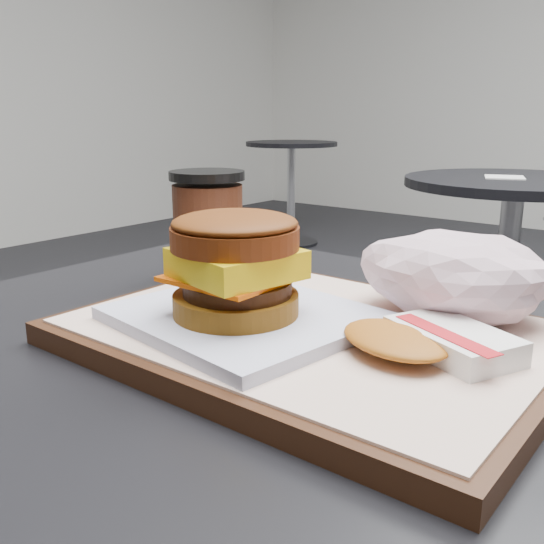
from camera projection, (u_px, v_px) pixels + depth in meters
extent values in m
cube|color=black|center=(317.00, 373.00, 0.49)|extent=(0.80, 0.60, 0.04)
cube|color=#321A0D|center=(311.00, 336.00, 0.49)|extent=(0.38, 0.28, 0.02)
cube|color=silver|center=(312.00, 325.00, 0.49)|extent=(0.36, 0.26, 0.00)
cube|color=white|center=(244.00, 316.00, 0.49)|extent=(0.21, 0.19, 0.01)
cylinder|color=brown|center=(236.00, 304.00, 0.48)|extent=(0.11, 0.11, 0.02)
cylinder|color=black|center=(238.00, 287.00, 0.48)|extent=(0.10, 0.10, 0.01)
cube|color=#E35707|center=(233.00, 276.00, 0.48)|extent=(0.09, 0.09, 0.00)
cube|color=yellow|center=(236.00, 263.00, 0.47)|extent=(0.10, 0.10, 0.02)
cylinder|color=#692C0F|center=(235.00, 238.00, 0.47)|extent=(0.11, 0.11, 0.02)
ellipsoid|color=#6A330F|center=(235.00, 223.00, 0.46)|extent=(0.11, 0.11, 0.02)
cube|color=white|center=(453.00, 341.00, 0.43)|extent=(0.10, 0.09, 0.02)
cube|color=red|center=(445.00, 334.00, 0.42)|extent=(0.09, 0.05, 0.00)
ellipsoid|color=#BC6D1E|center=(395.00, 339.00, 0.42)|extent=(0.10, 0.09, 0.01)
cylinder|color=#3C1A0E|center=(208.00, 234.00, 0.67)|extent=(0.08, 0.08, 0.11)
cylinder|color=black|center=(207.00, 175.00, 0.65)|extent=(0.08, 0.08, 0.01)
cylinder|color=black|center=(494.00, 388.00, 2.14)|extent=(0.44, 0.44, 0.02)
cylinder|color=#A5A5AA|center=(504.00, 291.00, 2.05)|extent=(0.07, 0.07, 0.70)
cylinder|color=black|center=(515.00, 183.00, 1.96)|extent=(0.70, 0.70, 0.03)
cube|color=silver|center=(505.00, 177.00, 1.96)|extent=(0.15, 0.15, 0.00)
cylinder|color=black|center=(291.00, 242.00, 4.55)|extent=(0.40, 0.40, 0.02)
cylinder|color=#A5A5AA|center=(291.00, 194.00, 4.46)|extent=(0.06, 0.06, 0.70)
cylinder|color=black|center=(291.00, 144.00, 4.36)|extent=(0.66, 0.66, 0.03)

